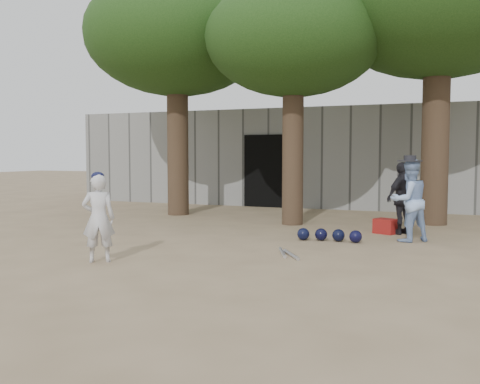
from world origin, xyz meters
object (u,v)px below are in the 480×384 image
at_px(boy_player, 98,218).
at_px(red_bag, 386,226).
at_px(spectator_blue, 409,201).
at_px(spectator_dark, 403,198).

distance_m(boy_player, red_bag, 5.83).
xyz_separation_m(boy_player, red_bag, (3.60, 4.56, -0.50)).
relative_size(boy_player, spectator_blue, 0.86).
distance_m(boy_player, spectator_blue, 5.53).
xyz_separation_m(boy_player, spectator_dark, (3.91, 4.61, 0.07)).
relative_size(spectator_blue, red_bag, 3.60).
xyz_separation_m(spectator_blue, spectator_dark, (-0.19, 0.90, -0.03)).
bearing_deg(spectator_blue, boy_player, 3.44).
distance_m(spectator_blue, red_bag, 1.16).
bearing_deg(boy_player, spectator_dark, -162.23).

